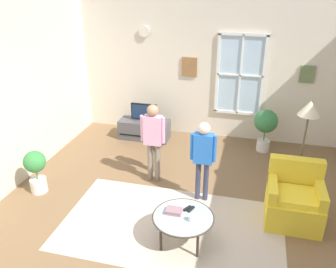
{
  "coord_description": "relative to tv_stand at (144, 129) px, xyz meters",
  "views": [
    {
      "loc": [
        0.86,
        -4.0,
        3.26
      ],
      "look_at": [
        -0.26,
        0.42,
        1.18
      ],
      "focal_mm": 37.34,
      "sensor_mm": 36.0,
      "label": 1
    }
  ],
  "objects": [
    {
      "name": "remote_near_cup",
      "position": [
        1.51,
        -2.82,
        0.21
      ],
      "size": [
        0.11,
        0.14,
        0.02
      ],
      "primitive_type": "cube",
      "rotation": [
        0.0,
        0.0,
        -0.59
      ],
      "color": "black",
      "rests_on": "coffee_table"
    },
    {
      "name": "remote_near_books",
      "position": [
        1.56,
        -2.83,
        0.21
      ],
      "size": [
        0.09,
        0.14,
        0.02
      ],
      "primitive_type": "cube",
      "rotation": [
        0.0,
        0.0,
        -0.39
      ],
      "color": "black",
      "rests_on": "coffee_table"
    },
    {
      "name": "tv_stand",
      "position": [
        0.0,
        0.0,
        0.0
      ],
      "size": [
        1.07,
        0.47,
        0.41
      ],
      "color": "#4C4C51",
      "rests_on": "ground_plane"
    },
    {
      "name": "potted_plant_corner",
      "position": [
        -1.05,
        -2.41,
        0.23
      ],
      "size": [
        0.35,
        0.35,
        0.73
      ],
      "color": "silver",
      "rests_on": "ground_plane"
    },
    {
      "name": "book_stack",
      "position": [
        1.35,
        -2.94,
        0.22
      ],
      "size": [
        0.23,
        0.16,
        0.05
      ],
      "color": "#AD7683",
      "rests_on": "coffee_table"
    },
    {
      "name": "television",
      "position": [
        0.0,
        -0.0,
        0.41
      ],
      "size": [
        0.56,
        0.08,
        0.38
      ],
      "color": "#4C4C4C",
      "rests_on": "tv_stand"
    },
    {
      "name": "person_blue_shirt",
      "position": [
        1.57,
        -1.97,
        0.62
      ],
      "size": [
        0.4,
        0.18,
        1.32
      ],
      "color": "#333851",
      "rests_on": "ground_plane"
    },
    {
      "name": "person_pink_shirt",
      "position": [
        0.68,
        -1.61,
        0.67
      ],
      "size": [
        0.42,
        0.19,
        1.39
      ],
      "color": "#726656",
      "rests_on": "ground_plane"
    },
    {
      "name": "back_wall",
      "position": [
        1.36,
        0.59,
        1.27
      ],
      "size": [
        5.69,
        0.17,
        2.96
      ],
      "color": "beige",
      "rests_on": "ground_plane"
    },
    {
      "name": "armchair",
      "position": [
        2.93,
        -2.14,
        0.12
      ],
      "size": [
        0.76,
        0.74,
        0.87
      ],
      "color": "yellow",
      "rests_on": "ground_plane"
    },
    {
      "name": "cup",
      "position": [
        1.61,
        -3.05,
        0.24
      ],
      "size": [
        0.08,
        0.08,
        0.08
      ],
      "primitive_type": "cylinder",
      "color": "white",
      "rests_on": "coffee_table"
    },
    {
      "name": "person_black_shirt",
      "position": [
        0.65,
        -1.33,
        0.47
      ],
      "size": [
        0.33,
        0.15,
        1.08
      ],
      "color": "#726656",
      "rests_on": "ground_plane"
    },
    {
      "name": "ground_plane",
      "position": [
        1.34,
        -2.61,
        -0.22
      ],
      "size": [
        6.29,
        6.87,
        0.02
      ],
      "primitive_type": "cube",
      "color": "brown"
    },
    {
      "name": "area_rug",
      "position": [
        1.27,
        -2.73,
        -0.2
      ],
      "size": [
        3.12,
        1.81,
        0.01
      ],
      "primitive_type": "cube",
      "color": "#C6B29E",
      "rests_on": "ground_plane"
    },
    {
      "name": "floor_lamp",
      "position": [
        3.02,
        -1.57,
        1.16
      ],
      "size": [
        0.32,
        0.32,
        1.64
      ],
      "color": "black",
      "rests_on": "ground_plane"
    },
    {
      "name": "potted_plant_by_window",
      "position": [
        2.52,
        0.02,
        0.37
      ],
      "size": [
        0.46,
        0.46,
        0.88
      ],
      "color": "silver",
      "rests_on": "ground_plane"
    },
    {
      "name": "coffee_table",
      "position": [
        1.49,
        -2.99,
        0.17
      ],
      "size": [
        0.82,
        0.82,
        0.41
      ],
      "color": "#99B2B7",
      "rests_on": "ground_plane"
    }
  ]
}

